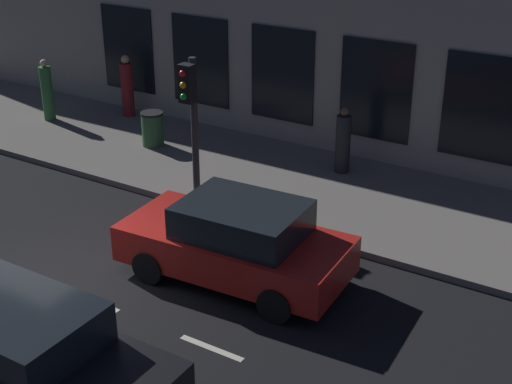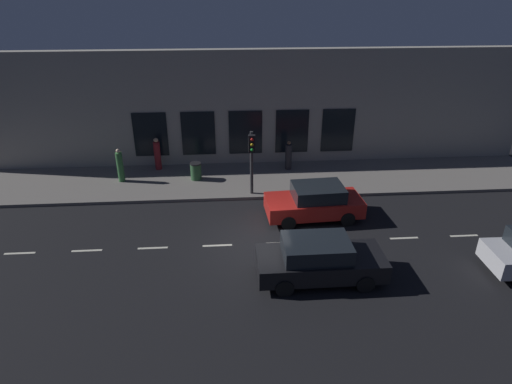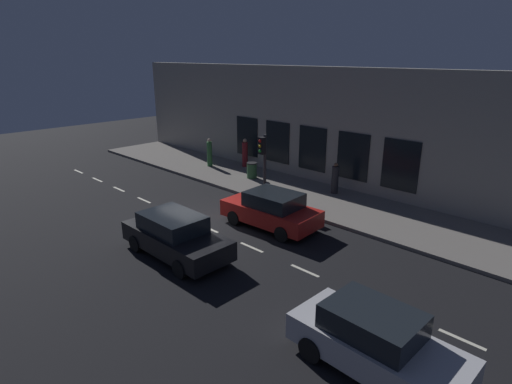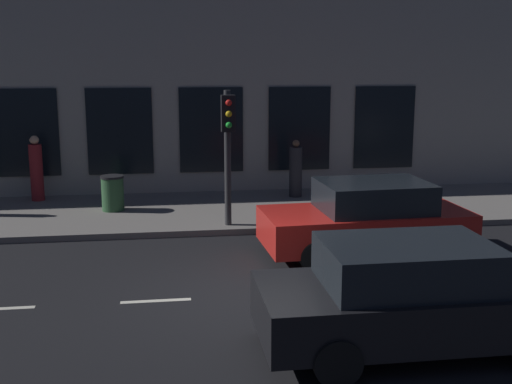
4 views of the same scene
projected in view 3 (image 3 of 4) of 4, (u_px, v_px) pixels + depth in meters
ground_plane at (194, 222)px, 18.46m from camera, size 60.00×60.00×0.00m
sidewalk at (286, 190)px, 22.67m from camera, size 4.50×32.00×0.15m
building_facade at (317, 126)px, 23.40m from camera, size 0.65×32.00×6.48m
lane_centre_line at (209, 229)px, 17.80m from camera, size 0.12×27.20×0.01m
traffic_light at (263, 156)px, 20.62m from camera, size 0.50×0.32×3.20m
parked_car_0 at (175, 235)px, 15.22m from camera, size 1.99×4.53×1.58m
parked_car_1 at (375, 341)px, 9.61m from camera, size 1.90×4.11×1.58m
parked_car_2 at (271, 210)px, 17.75m from camera, size 2.18×4.36×1.58m
pedestrian_0 at (335, 179)px, 21.65m from camera, size 0.37×0.37×1.64m
pedestrian_1 at (245, 154)px, 26.80m from camera, size 0.47×0.47×1.83m
pedestrian_2 at (210, 153)px, 26.92m from camera, size 0.46×0.46×1.80m
trash_bin at (252, 170)px, 24.42m from camera, size 0.61×0.61×0.92m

